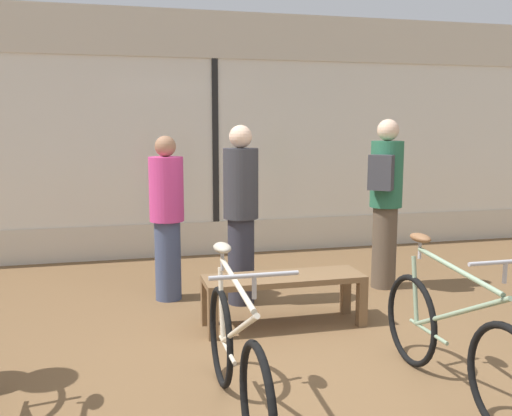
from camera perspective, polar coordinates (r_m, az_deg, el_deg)
The scene contains 8 objects.
ground_plane at distance 4.27m, azimuth 5.59°, elevation -15.94°, with size 24.00×24.00×0.00m, color brown.
shop_back_wall at distance 7.64m, azimuth -4.12°, elevation 7.49°, with size 12.00×0.08×3.20m.
bicycle_left at distance 3.49m, azimuth -2.04°, elevation -14.80°, with size 0.46×1.67×1.02m.
bicycle_right at distance 3.98m, azimuth 18.87°, elevation -12.29°, with size 0.46×1.71×1.02m.
display_bench at distance 5.02m, azimuth 2.79°, elevation -7.66°, with size 1.40×0.44×0.45m.
customer_near_rack at distance 6.20m, azimuth 12.82°, elevation 0.99°, with size 0.53×0.55×1.81m.
customer_by_window at distance 5.72m, azimuth -8.90°, elevation -0.69°, with size 0.44×0.44×1.64m.
customer_mid_floor at distance 5.52m, azimuth -1.53°, elevation -0.30°, with size 0.37×0.37×1.75m.
Camera 1 is at (-1.33, -3.65, 1.76)m, focal length 40.00 mm.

